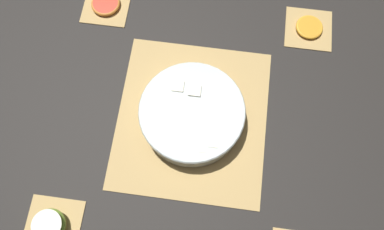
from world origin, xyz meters
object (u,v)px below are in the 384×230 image
Objects in this scene: orange_slice_whole at (309,27)px; grapefruit_slice at (106,4)px; apple_half at (49,225)px; fruit_salad_bowl at (192,113)px.

grapefruit_slice is at bearing -90.00° from orange_slice_whole.
grapefruit_slice is at bearing 180.00° from apple_half.
fruit_salad_bowl is at bearing 136.74° from apple_half.
fruit_salad_bowl is 3.19× the size of grapefruit_slice.
grapefruit_slice reaches higher than orange_slice_whole.
fruit_salad_bowl reaches higher than orange_slice_whole.
apple_half is 0.99× the size of orange_slice_whole.
fruit_salad_bowl is 0.44m from apple_half.
apple_half is at bearing -43.37° from orange_slice_whole.
fruit_salad_bowl is at bearing 43.41° from grapefruit_slice.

